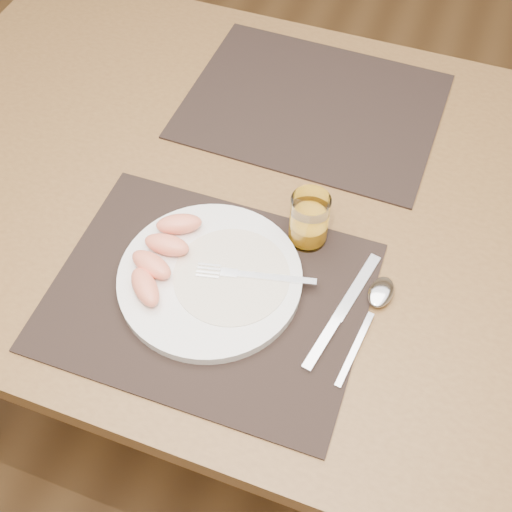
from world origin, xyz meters
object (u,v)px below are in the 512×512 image
object	(u,v)px
placemat_far	(313,106)
plate	(210,278)
table	(275,225)
knife	(337,320)
placemat_near	(209,295)
spoon	(377,300)
fork	(245,275)
juice_glass	(309,221)

from	to	relation	value
placemat_far	plate	size ratio (longest dim) A/B	1.67
table	knife	distance (m)	0.27
table	placemat_near	size ratio (longest dim) A/B	3.11
knife	spoon	distance (m)	0.07
plate	knife	size ratio (longest dim) A/B	1.24
placemat_near	knife	size ratio (longest dim) A/B	2.06
table	spoon	distance (m)	0.27
plate	spoon	size ratio (longest dim) A/B	1.40
placemat_near	fork	world-z (taller)	fork
table	plate	world-z (taller)	plate
table	juice_glass	size ratio (longest dim) A/B	15.65
plate	juice_glass	distance (m)	0.17
placemat_near	knife	xyz separation A→B (m)	(0.19, 0.02, 0.00)
table	spoon	bearing A→B (deg)	-36.08
table	spoon	world-z (taller)	spoon
plate	knife	distance (m)	0.19
placemat_near	spoon	bearing A→B (deg)	17.12
placemat_near	knife	distance (m)	0.19
table	juice_glass	bearing A→B (deg)	-43.70
plate	juice_glass	world-z (taller)	juice_glass
knife	spoon	bearing A→B (deg)	46.79
juice_glass	knife	bearing A→B (deg)	-56.62
placemat_near	table	bearing A→B (deg)	82.61
spoon	placemat_near	bearing A→B (deg)	-162.88
placemat_near	juice_glass	world-z (taller)	juice_glass
knife	fork	bearing A→B (deg)	173.17
table	fork	size ratio (longest dim) A/B	8.05
placemat_far	fork	xyz separation A→B (m)	(0.02, -0.40, 0.02)
juice_glass	placemat_far	bearing A→B (deg)	105.55
placemat_far	juice_glass	size ratio (longest dim) A/B	5.03
placemat_far	table	bearing A→B (deg)	-88.33
placemat_near	juice_glass	bearing A→B (deg)	55.23
placemat_far	knife	distance (m)	0.45
placemat_near	plate	world-z (taller)	plate
placemat_near	spoon	size ratio (longest dim) A/B	2.34
fork	knife	distance (m)	0.15
knife	spoon	world-z (taller)	spoon
table	juice_glass	world-z (taller)	juice_glass
placemat_far	plate	xyz separation A→B (m)	(-0.03, -0.42, 0.01)
fork	juice_glass	size ratio (longest dim) A/B	1.94
knife	placemat_near	bearing A→B (deg)	-173.09
table	placemat_far	size ratio (longest dim) A/B	3.11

